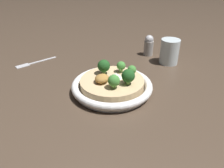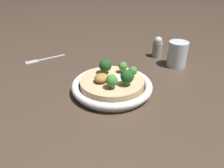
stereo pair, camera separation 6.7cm
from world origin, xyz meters
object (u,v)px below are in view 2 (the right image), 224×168
object	(u,v)px
broccoli_back_left	(133,71)
fork_utensil	(41,60)
risotto_bowl	(112,86)
broccoli_front	(105,66)
pepper_shaker	(157,47)
broccoli_right	(112,81)
broccoli_left	(123,67)
broccoli_back_right	(127,77)
drinking_glass	(177,54)

from	to	relation	value
broccoli_back_left	fork_utensil	bearing A→B (deg)	-92.92
risotto_bowl	fork_utensil	xyz separation A→B (m)	(-0.07, -0.37, -0.02)
broccoli_front	pepper_shaker	distance (m)	0.32
broccoli_right	broccoli_left	distance (m)	0.10
broccoli_left	fork_utensil	size ratio (longest dim) A/B	0.24
broccoli_left	broccoli_back_right	bearing A→B (deg)	36.06
risotto_bowl	broccoli_back_right	world-z (taller)	broccoli_back_right
broccoli_back_right	broccoli_left	size ratio (longest dim) A/B	1.29
broccoli_right	pepper_shaker	bearing A→B (deg)	-179.81
risotto_bowl	broccoli_back_left	size ratio (longest dim) A/B	6.82
fork_utensil	pepper_shaker	distance (m)	0.48
fork_utensil	pepper_shaker	world-z (taller)	pepper_shaker
broccoli_back_left	broccoli_left	distance (m)	0.04
broccoli_right	fork_utensil	size ratio (longest dim) A/B	0.27
pepper_shaker	broccoli_front	bearing A→B (deg)	-11.46
broccoli_right	broccoli_back_left	size ratio (longest dim) A/B	1.13
broccoli_back_right	broccoli_front	xyz separation A→B (m)	(-0.03, -0.09, 0.00)
broccoli_right	broccoli_front	xyz separation A→B (m)	(-0.07, -0.06, 0.00)
risotto_bowl	drinking_glass	world-z (taller)	drinking_glass
fork_utensil	broccoli_back_right	bearing A→B (deg)	107.37
broccoli_back_left	fork_utensil	size ratio (longest dim) A/B	0.24
broccoli_back_left	broccoli_back_right	bearing A→B (deg)	6.91
risotto_bowl	broccoli_left	world-z (taller)	broccoli_left
broccoli_front	drinking_glass	world-z (taller)	drinking_glass
broccoli_front	broccoli_right	bearing A→B (deg)	42.84
broccoli_back_left	pepper_shaker	distance (m)	0.29
broccoli_back_right	fork_utensil	world-z (taller)	broccoli_back_right
broccoli_back_right	pepper_shaker	distance (m)	0.35
pepper_shaker	broccoli_right	bearing A→B (deg)	0.19
broccoli_right	drinking_glass	bearing A→B (deg)	164.01
pepper_shaker	broccoli_back_left	bearing A→B (deg)	4.69
broccoli_back_right	broccoli_left	xyz separation A→B (m)	(-0.07, -0.05, -0.01)
risotto_bowl	broccoli_back_left	distance (m)	0.08
risotto_bowl	broccoli_left	distance (m)	0.07
broccoli_right	pepper_shaker	size ratio (longest dim) A/B	0.47
broccoli_front	broccoli_back_left	bearing A→B (deg)	102.00
risotto_bowl	broccoli_right	size ratio (longest dim) A/B	6.04
broccoli_front	drinking_glass	xyz separation A→B (m)	(-0.26, 0.16, -0.02)
broccoli_left	broccoli_front	bearing A→B (deg)	-53.74
broccoli_back_left	pepper_shaker	size ratio (longest dim) A/B	0.42
broccoli_back_right	broccoli_back_left	size ratio (longest dim) A/B	1.29
broccoli_back_right	fork_utensil	distance (m)	0.44
risotto_bowl	broccoli_back_right	bearing A→B (deg)	82.86
broccoli_back_right	broccoli_right	bearing A→B (deg)	-37.89
risotto_bowl	pepper_shaker	world-z (taller)	pepper_shaker
fork_utensil	drinking_glass	bearing A→B (deg)	141.11
broccoli_right	drinking_glass	world-z (taller)	drinking_glass
risotto_bowl	broccoli_back_right	xyz separation A→B (m)	(0.01, 0.05, 0.05)
broccoli_back_left	pepper_shaker	xyz separation A→B (m)	(-0.29, -0.02, -0.02)
broccoli_right	drinking_glass	xyz separation A→B (m)	(-0.33, 0.10, -0.02)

